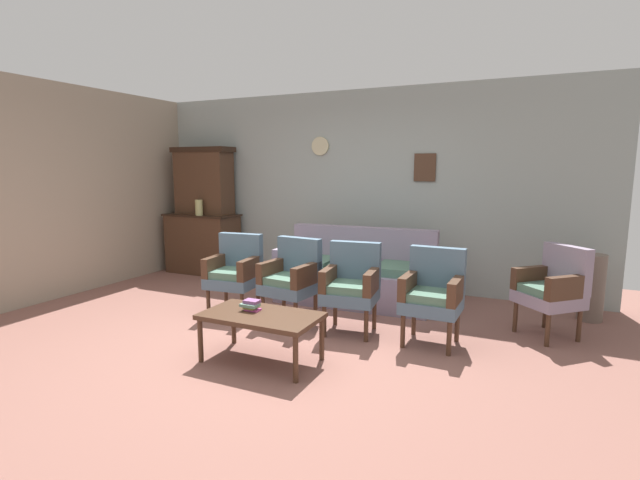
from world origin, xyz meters
TOP-DOWN VIEW (x-y plane):
  - ground_plane at (0.00, 0.00)m, footprint 7.68×7.68m
  - wall_back_with_decor at (0.00, 2.63)m, footprint 6.40×0.09m
  - wall_left_side at (-3.23, 0.00)m, footprint 0.06×5.20m
  - side_cabinet at (-2.49, 2.25)m, footprint 1.16×0.55m
  - cabinet_upper_hutch at (-2.49, 2.33)m, footprint 0.99×0.38m
  - vase_on_cabinet at (-2.39, 2.07)m, footprint 0.11×0.11m
  - floral_couch at (0.28, 1.76)m, footprint 1.92×0.90m
  - armchair_near_cabinet at (-0.80, 0.73)m, footprint 0.57×0.54m
  - armchair_near_couch_end at (-0.07, 0.73)m, footprint 0.57×0.54m
  - armchair_by_doorway at (0.62, 0.72)m, footprint 0.57×0.55m
  - armchair_row_middle at (1.42, 0.75)m, footprint 0.53×0.50m
  - wingback_chair_by_fireplace at (2.45, 1.42)m, footprint 0.71×0.71m
  - coffee_table at (0.19, -0.29)m, footprint 1.00×0.56m
  - book_stack_on_table at (0.06, -0.25)m, footprint 0.16×0.12m
  - floor_vase_by_wall at (2.85, 2.15)m, footprint 0.26×0.26m

SIDE VIEW (x-z plane):
  - ground_plane at x=0.00m, z-range 0.00..0.00m
  - floral_couch at x=0.28m, z-range -0.12..0.78m
  - floor_vase_by_wall at x=2.85m, z-range 0.00..0.73m
  - coffee_table at x=0.19m, z-range 0.17..0.59m
  - side_cabinet at x=-2.49m, z-range 0.00..0.93m
  - book_stack_on_table at x=0.06m, z-range 0.42..0.51m
  - armchair_near_cabinet at x=-0.80m, z-range 0.05..0.95m
  - armchair_near_couch_end at x=-0.07m, z-range 0.05..0.95m
  - armchair_by_doorway at x=0.62m, z-range 0.05..0.95m
  - armchair_row_middle at x=1.42m, z-range 0.05..0.95m
  - wingback_chair_by_fireplace at x=2.45m, z-range 0.05..0.95m
  - vase_on_cabinet at x=-2.39m, z-range 0.93..1.17m
  - wall_left_side at x=-3.23m, z-range 0.00..2.70m
  - wall_back_with_decor at x=0.00m, z-range 0.00..2.70m
  - cabinet_upper_hutch at x=-2.49m, z-range 0.94..1.97m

